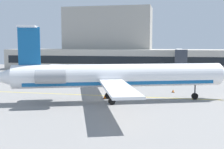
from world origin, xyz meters
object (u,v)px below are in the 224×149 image
regional_jet (116,76)px  baggage_tug (47,77)px  fuel_tank (60,69)px  pushback_tractor (103,73)px

regional_jet → baggage_tug: size_ratio=8.40×
fuel_tank → baggage_tug: bearing=-81.9°
regional_jet → pushback_tractor: bearing=106.8°
pushback_tractor → regional_jet: bearing=-73.2°
pushback_tractor → fuel_tank: bearing=175.3°
regional_jet → baggage_tug: regional_jet is taller
pushback_tractor → fuel_tank: 11.32m
baggage_tug → pushback_tractor: bearing=47.3°
fuel_tank → regional_jet: bearing=-55.9°
baggage_tug → fuel_tank: size_ratio=0.53×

